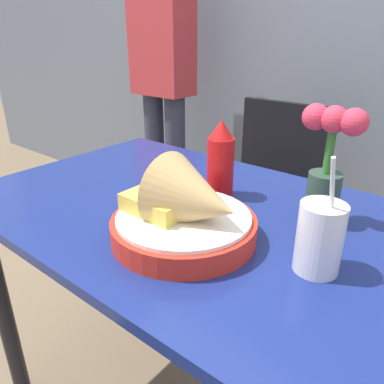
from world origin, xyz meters
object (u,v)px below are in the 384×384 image
food_basket (189,214)px  person_standing (162,63)px  ketchup_bottle (220,160)px  drink_cup (319,240)px  flower_vase (328,163)px  chair_far_window (271,187)px

food_basket → person_standing: size_ratio=0.18×
ketchup_bottle → food_basket: bearing=-69.8°
food_basket → drink_cup: 0.25m
food_basket → drink_cup: bearing=15.2°
ketchup_bottle → person_standing: person_standing is taller
drink_cup → flower_vase: size_ratio=0.86×
drink_cup → person_standing: 1.55m
drink_cup → flower_vase: (-0.06, 0.18, 0.08)m
food_basket → flower_vase: (0.17, 0.25, 0.08)m
flower_vase → food_basket: bearing=-125.4°
chair_far_window → flower_vase: size_ratio=3.34×
drink_cup → flower_vase: flower_vase is taller
chair_far_window → food_basket: 0.96m
flower_vase → person_standing: 1.38m
chair_far_window → ketchup_bottle: size_ratio=4.37×
chair_far_window → drink_cup: drink_cup is taller
food_basket → ketchup_bottle: (-0.08, 0.22, 0.04)m
flower_vase → person_standing: (-1.17, 0.74, 0.09)m
ketchup_bottle → flower_vase: flower_vase is taller
flower_vase → person_standing: person_standing is taller
chair_far_window → ketchup_bottle: (0.18, -0.65, 0.33)m
chair_far_window → flower_vase: (0.43, -0.63, 0.37)m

